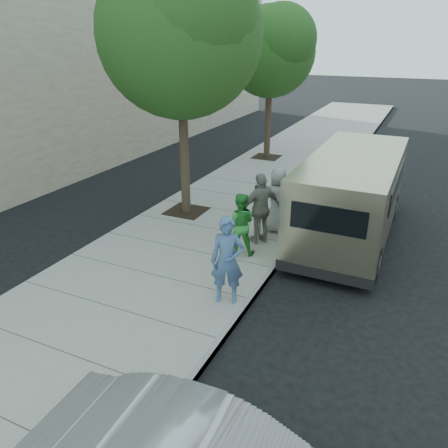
{
  "coord_description": "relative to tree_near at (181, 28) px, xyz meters",
  "views": [
    {
      "loc": [
        4.31,
        -8.96,
        5.32
      ],
      "look_at": [
        0.18,
        -0.06,
        1.1
      ],
      "focal_mm": 35.0,
      "sensor_mm": 36.0,
      "label": 1
    }
  ],
  "objects": [
    {
      "name": "ground",
      "position": [
        2.25,
        -2.4,
        -5.55
      ],
      "size": [
        120.0,
        120.0,
        0.0
      ],
      "primitive_type": "plane",
      "color": "black",
      "rests_on": "ground"
    },
    {
      "name": "sidewalk",
      "position": [
        1.25,
        -2.4,
        -5.47
      ],
      "size": [
        5.0,
        60.0,
        0.15
      ],
      "primitive_type": "cube",
      "color": "gray",
      "rests_on": "ground"
    },
    {
      "name": "curb_face",
      "position": [
        3.69,
        -2.4,
        -5.47
      ],
      "size": [
        0.12,
        60.0,
        0.16
      ],
      "primitive_type": "cube",
      "color": "gray",
      "rests_on": "ground"
    },
    {
      "name": "tree_near",
      "position": [
        0.0,
        0.0,
        0.0
      ],
      "size": [
        4.62,
        4.6,
        7.53
      ],
      "color": "black",
      "rests_on": "sidewalk"
    },
    {
      "name": "tree_far",
      "position": [
        -0.0,
        7.6,
        -0.66
      ],
      "size": [
        3.92,
        3.8,
        6.49
      ],
      "color": "black",
      "rests_on": "sidewalk"
    },
    {
      "name": "parking_meter",
      "position": [
        2.85,
        -1.04,
        -4.27
      ],
      "size": [
        0.33,
        0.14,
        1.56
      ],
      "rotation": [
        0.0,
        0.0,
        -0.1
      ],
      "color": "gray",
      "rests_on": "sidewalk"
    },
    {
      "name": "van",
      "position": [
        4.97,
        0.51,
        -4.26
      ],
      "size": [
        2.26,
        6.58,
        2.43
      ],
      "rotation": [
        0.0,
        0.0,
        -0.01
      ],
      "color": "tan",
      "rests_on": "ground"
    },
    {
      "name": "person_officer",
      "position": [
        3.29,
        -4.15,
        -4.45
      ],
      "size": [
        0.8,
        0.66,
        1.89
      ],
      "primitive_type": "imported",
      "rotation": [
        0.0,
        0.0,
        0.34
      ],
      "color": "#466795",
      "rests_on": "sidewalk"
    },
    {
      "name": "person_green_shirt",
      "position": [
        2.66,
        -2.02,
        -4.58
      ],
      "size": [
        0.95,
        0.85,
        1.64
      ],
      "primitive_type": "imported",
      "rotation": [
        0.0,
        0.0,
        3.47
      ],
      "color": "green",
      "rests_on": "sidewalk"
    },
    {
      "name": "person_gray_shirt",
      "position": [
        3.07,
        -0.24,
        -4.45
      ],
      "size": [
        1.1,
        0.95,
        1.89
      ],
      "primitive_type": "imported",
      "rotation": [
        0.0,
        0.0,
        3.6
      ],
      "color": "#969698",
      "rests_on": "sidewalk"
    },
    {
      "name": "person_striped_polo",
      "position": [
        2.9,
        -1.15,
        -4.43
      ],
      "size": [
        1.09,
        1.17,
        1.94
      ],
      "primitive_type": "imported",
      "rotation": [
        0.0,
        0.0,
        4.02
      ],
      "color": "gray",
      "rests_on": "sidewalk"
    }
  ]
}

